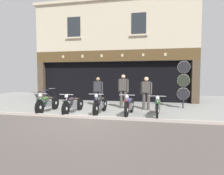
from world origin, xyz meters
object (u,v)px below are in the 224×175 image
at_px(motorcycle_left, 48,103).
at_px(advert_board_near, 91,73).
at_px(motorcycle_center_right, 129,105).
at_px(tyre_sign_pole, 184,81).
at_px(motorcycle_center, 100,104).
at_px(advert_board_far, 77,73).
at_px(motorcycle_center_left, 73,104).
at_px(leaning_bicycle, 46,97).
at_px(salesman_left, 98,90).
at_px(salesman_right, 146,92).
at_px(shopkeeper_center, 123,90).
at_px(motorcycle_right, 158,106).

relative_size(motorcycle_left, advert_board_near, 2.18).
xyz_separation_m(motorcycle_center_right, tyre_sign_pole, (2.50, 2.25, 0.96)).
height_order(motorcycle_center, advert_board_far, advert_board_far).
height_order(motorcycle_center_left, tyre_sign_pole, tyre_sign_pole).
height_order(motorcycle_left, motorcycle_center_left, motorcycle_left).
relative_size(advert_board_near, leaning_bicycle, 0.55).
distance_m(motorcycle_left, salesman_left, 2.83).
xyz_separation_m(motorcycle_center_right, advert_board_far, (-4.14, 4.43, 1.41)).
bearing_deg(salesman_right, motorcycle_left, 26.00).
height_order(motorcycle_center, salesman_left, salesman_left).
bearing_deg(advert_board_far, advert_board_near, -0.00).
height_order(salesman_left, advert_board_far, advert_board_far).
bearing_deg(advert_board_near, salesman_left, -64.15).
relative_size(motorcycle_center, salesman_left, 1.28).
relative_size(motorcycle_left, advert_board_far, 2.12).
bearing_deg(salesman_right, leaning_bicycle, -4.61).
bearing_deg(motorcycle_center_left, shopkeeper_center, -136.88).
bearing_deg(tyre_sign_pole, motorcycle_center, -149.91).
distance_m(motorcycle_center_left, motorcycle_center_right, 2.52).
height_order(motorcycle_center_right, salesman_left, salesman_left).
bearing_deg(motorcycle_center, tyre_sign_pole, -149.04).
bearing_deg(tyre_sign_pole, motorcycle_center_right, -137.99).
xyz_separation_m(motorcycle_center, tyre_sign_pole, (3.78, 2.19, 0.96)).
xyz_separation_m(motorcycle_center, motorcycle_right, (2.45, -0.05, -0.02)).
height_order(salesman_left, salesman_right, salesman_right).
xyz_separation_m(shopkeeper_center, salesman_right, (1.16, -0.19, -0.06)).
xyz_separation_m(motorcycle_center_right, motorcycle_right, (1.17, 0.01, -0.01)).
distance_m(shopkeeper_center, advert_board_near, 3.86).
xyz_separation_m(motorcycle_left, motorcycle_center, (2.48, 0.08, 0.01)).
relative_size(motorcycle_center, motorcycle_center_right, 1.02).
relative_size(motorcycle_center_left, salesman_left, 1.29).
bearing_deg(motorcycle_center, advert_board_near, -66.65).
bearing_deg(motorcycle_left, salesman_left, -130.53).
xyz_separation_m(motorcycle_center, motorcycle_center_right, (1.28, -0.06, -0.00)).
bearing_deg(shopkeeper_center, tyre_sign_pole, -160.76).
height_order(motorcycle_left, motorcycle_center_right, motorcycle_center_right).
relative_size(motorcycle_left, motorcycle_right, 1.03).
distance_m(advert_board_far, leaning_bicycle, 2.61).
relative_size(motorcycle_center_left, leaning_bicycle, 1.23).
bearing_deg(shopkeeper_center, motorcycle_center_right, 115.51).
bearing_deg(tyre_sign_pole, motorcycle_left, -160.06).
relative_size(motorcycle_right, advert_board_near, 2.11).
bearing_deg(motorcycle_center_right, motorcycle_left, 3.45).
relative_size(motorcycle_center_right, salesman_right, 1.24).
distance_m(motorcycle_left, shopkeeper_center, 3.72).
xyz_separation_m(motorcycle_left, motorcycle_right, (4.93, 0.03, -0.00)).
bearing_deg(leaning_bicycle, motorcycle_right, 83.87).
bearing_deg(salesman_right, advert_board_near, -31.02).
height_order(tyre_sign_pole, advert_board_far, tyre_sign_pole).
relative_size(motorcycle_center_right, advert_board_far, 2.09).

